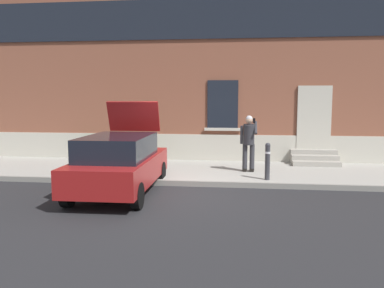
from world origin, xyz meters
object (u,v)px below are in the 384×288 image
(hatchback_car_red, at_px, (120,163))
(person_on_phone, at_px, (249,140))
(planter_charcoal, at_px, (87,147))
(bollard_far_left, at_px, (146,158))
(bollard_near_person, at_px, (268,160))
(planter_olive, at_px, (149,150))

(hatchback_car_red, xyz_separation_m, person_on_phone, (3.30, 2.60, 0.35))
(planter_charcoal, bearing_deg, bollard_far_left, -44.34)
(bollard_near_person, bearing_deg, person_on_phone, 113.81)
(hatchback_car_red, height_order, bollard_near_person, hatchback_car_red)
(bollard_far_left, xyz_separation_m, person_on_phone, (2.96, 1.15, 0.44))
(bollard_far_left, bearing_deg, person_on_phone, 21.26)
(bollard_near_person, xyz_separation_m, bollard_far_left, (-3.46, 0.00, 0.00))
(bollard_far_left, xyz_separation_m, planter_olive, (-0.48, 2.47, -0.11))
(planter_olive, bearing_deg, planter_charcoal, 170.39)
(bollard_far_left, relative_size, planter_charcoal, 1.22)
(hatchback_car_red, bearing_deg, bollard_near_person, 20.87)
(hatchback_car_red, bearing_deg, planter_charcoal, 121.04)
(bollard_far_left, bearing_deg, planter_charcoal, 135.66)
(bollard_near_person, distance_m, planter_charcoal, 7.04)
(person_on_phone, bearing_deg, planter_charcoal, 160.62)
(bollard_near_person, relative_size, person_on_phone, 0.60)
(hatchback_car_red, xyz_separation_m, bollard_near_person, (3.81, 1.45, -0.09))
(person_on_phone, height_order, planter_charcoal, person_on_phone)
(bollard_far_left, bearing_deg, hatchback_car_red, -103.35)
(hatchback_car_red, height_order, bollard_far_left, hatchback_car_red)
(planter_charcoal, xyz_separation_m, planter_olive, (2.48, -0.42, 0.00))
(hatchback_car_red, bearing_deg, person_on_phone, 38.25)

